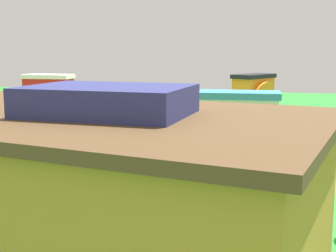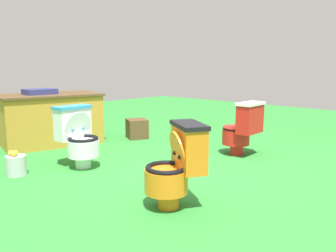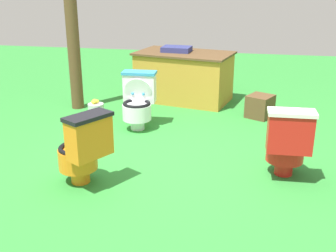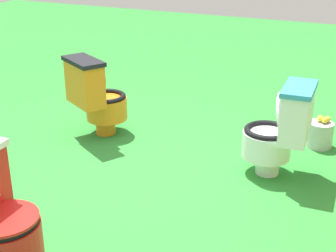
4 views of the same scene
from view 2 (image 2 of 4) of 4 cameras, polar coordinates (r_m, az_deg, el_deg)
The scene contains 7 objects.
ground at distance 3.93m, azimuth 1.21°, elevation -7.91°, with size 14.00×14.00×0.00m, color #2D8433.
toilet_red at distance 4.76m, azimuth 12.00°, elevation -0.37°, with size 0.44×0.51×0.73m.
toilet_orange at distance 2.97m, azimuth 1.44°, elevation -6.31°, with size 0.63×0.60×0.73m.
toilet_white at distance 4.28m, azimuth -14.41°, elevation -1.57°, with size 0.44×0.51×0.73m.
vendor_table at distance 5.64m, azimuth -18.63°, elevation 1.16°, with size 1.61×1.15×0.85m.
small_crate at distance 5.82m, azimuth -5.09°, elevation -0.43°, with size 0.34×0.31×0.32m, color brown.
lemon_bucket at distance 4.22m, azimuth -23.56°, elevation -5.82°, with size 0.22×0.22×0.28m.
Camera 2 is at (-2.77, -2.52, 1.21)m, focal length 37.33 mm.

